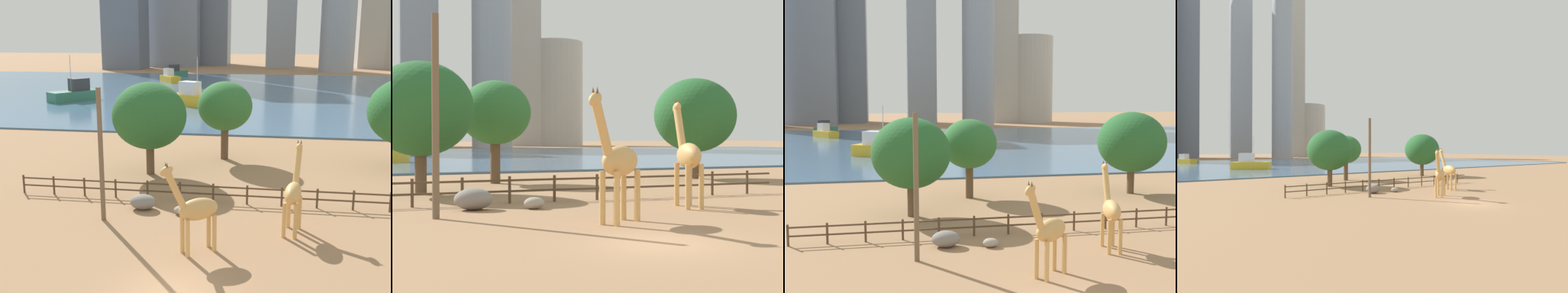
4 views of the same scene
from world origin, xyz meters
The scene contains 16 objects.
ground_plane centered at (0.00, 80.00, 0.00)m, with size 400.00×400.00×0.00m, color #9E7551.
harbor_water centered at (0.00, 77.00, 0.10)m, with size 180.00×86.00×0.20m, color #476B8C.
giraffe_tall centered at (5.41, 7.82, 2.35)m, with size 1.28×3.32×5.01m.
giraffe_companion centered at (0.45, 4.28, 2.32)m, with size 2.96×2.39×4.94m.
utility_pole centered at (-5.70, 7.86, 3.99)m, with size 0.28×0.28×7.97m, color brown.
boulder_near_fence centered at (-3.86, 10.09, 0.48)m, with size 1.67×1.27×0.95m, color gray.
boulder_by_pole centered at (-1.28, 9.55, 0.26)m, with size 0.92×0.70×0.53m, color gray.
enclosure_fence centered at (-0.30, 12.00, 0.76)m, with size 26.12×0.14×1.30m.
tree_left_large centered at (14.85, 23.13, 4.73)m, with size 6.12×6.12×7.50m.
tree_center_broad centered at (-5.40, 18.10, 4.69)m, with size 5.83×5.83×7.33m.
tree_right_tall centered at (-0.06, 23.91, 4.74)m, with size 4.79×4.79×6.94m.
boat_ferry centered at (-8.06, 55.90, 1.45)m, with size 8.77×6.68×7.52m.
boat_sailboat centered at (-20.19, 94.69, 1.24)m, with size 6.07×7.17×3.07m.
boat_barge centered at (-21.78, 109.77, 1.27)m, with size 5.31×7.62×3.16m.
skyline_tower_needle centered at (45.90, 159.14, 15.76)m, with size 17.70×17.70×31.53m, color #B7B2A8.
skyline_tower_short centered at (-31.61, 156.13, 41.20)m, with size 17.65×8.72×82.39m, color gray.
Camera 3 is at (-7.28, -17.84, 8.68)m, focal length 45.00 mm.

